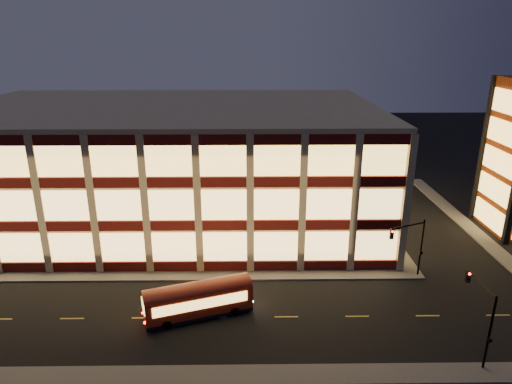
{
  "coord_description": "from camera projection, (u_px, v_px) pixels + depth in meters",
  "views": [
    {
      "loc": [
        7.0,
        -38.84,
        22.52
      ],
      "look_at": [
        7.63,
        8.0,
        6.33
      ],
      "focal_mm": 32.0,
      "sensor_mm": 36.0,
      "label": 1
    }
  ],
  "objects": [
    {
      "name": "ground",
      "position": [
        178.0,
        281.0,
        43.98
      ],
      "size": [
        200.0,
        200.0,
        0.0
      ],
      "primitive_type": "plane",
      "color": "black",
      "rests_on": "ground"
    },
    {
      "name": "office_building",
      "position": [
        172.0,
        162.0,
        57.55
      ],
      "size": [
        50.45,
        30.45,
        14.5
      ],
      "color": "tan",
      "rests_on": "ground"
    },
    {
      "name": "traffic_signal_far",
      "position": [
        411.0,
        240.0,
        43.14
      ],
      "size": [
        3.79,
        1.87,
        6.0
      ],
      "color": "black",
      "rests_on": "ground"
    },
    {
      "name": "sidewalk_tower_west",
      "position": [
        454.0,
        214.0,
        60.45
      ],
      "size": [
        2.0,
        30.0,
        0.15
      ],
      "primitive_type": "cube",
      "color": "#514F4C",
      "rests_on": "ground"
    },
    {
      "name": "sidewalk_office_east",
      "position": [
        371.0,
        214.0,
        60.31
      ],
      "size": [
        2.0,
        30.0,
        0.15
      ],
      "primitive_type": "cube",
      "color": "#514F4C",
      "rests_on": "ground"
    },
    {
      "name": "sidewalk_near",
      "position": [
        150.0,
        376.0,
        31.67
      ],
      "size": [
        100.0,
        2.0,
        0.15
      ],
      "primitive_type": "cube",
      "color": "#514F4C",
      "rests_on": "ground"
    },
    {
      "name": "trolley_bus",
      "position": [
        198.0,
        298.0,
        38.1
      ],
      "size": [
        9.21,
        5.01,
        3.04
      ],
      "rotation": [
        0.0,
        0.0,
        0.33
      ],
      "color": "#961A08",
      "rests_on": "ground"
    },
    {
      "name": "traffic_signal_near",
      "position": [
        482.0,
        307.0,
        32.5
      ],
      "size": [
        0.32,
        4.45,
        6.0
      ],
      "color": "black",
      "rests_on": "ground"
    },
    {
      "name": "sidewalk_office_south",
      "position": [
        149.0,
        276.0,
        44.86
      ],
      "size": [
        54.0,
        2.0,
        0.15
      ],
      "primitive_type": "cube",
      "color": "#514F4C",
      "rests_on": "ground"
    }
  ]
}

